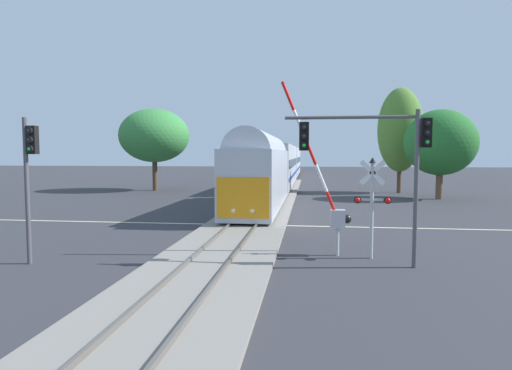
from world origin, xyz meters
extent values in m
plane|color=#333338|center=(0.00, 0.00, 0.00)|extent=(220.00, 220.00, 0.00)
cube|color=beige|center=(0.00, 0.00, 0.00)|extent=(44.00, 0.20, 0.01)
cube|color=gray|center=(0.00, 0.00, 0.09)|extent=(4.40, 80.00, 0.18)
cube|color=#56514C|center=(-0.72, 0.00, 0.25)|extent=(0.10, 80.00, 0.14)
cube|color=#56514C|center=(0.72, 0.00, 0.25)|extent=(0.10, 80.00, 0.14)
cube|color=#B2B7C1|center=(0.00, 6.63, 2.27)|extent=(3.00, 16.45, 3.90)
cube|color=orange|center=(0.00, -1.61, 1.69)|extent=(2.76, 0.08, 2.15)
cylinder|color=#B2B7C1|center=(0.00, 6.63, 4.10)|extent=(2.76, 14.80, 2.76)
sphere|color=#F4F2CC|center=(-0.50, -1.62, 1.00)|extent=(0.24, 0.24, 0.24)
sphere|color=#F4F2CC|center=(0.50, -1.62, 1.00)|extent=(0.24, 0.24, 0.24)
cube|color=silver|center=(0.00, 27.71, 2.62)|extent=(3.00, 23.89, 4.60)
cube|color=black|center=(1.51, 27.71, 2.92)|extent=(0.04, 21.50, 0.90)
cube|color=#193899|center=(1.52, 27.71, 1.47)|extent=(0.04, 21.98, 0.36)
cube|color=silver|center=(0.00, 52.50, 2.62)|extent=(3.00, 23.89, 4.60)
cube|color=black|center=(1.51, 52.50, 2.92)|extent=(0.04, 21.50, 0.90)
cube|color=#193899|center=(1.52, 52.50, 1.47)|extent=(0.04, 21.98, 0.36)
cylinder|color=#B7B7BC|center=(4.54, -6.81, 0.55)|extent=(0.14, 0.14, 1.10)
cube|color=#B7B7BC|center=(4.54, -6.81, 1.45)|extent=(0.56, 0.40, 0.70)
sphere|color=black|center=(4.89, -6.81, 1.45)|extent=(0.36, 0.36, 0.36)
cylinder|color=red|center=(4.32, -6.81, 1.97)|extent=(0.54, 0.12, 1.10)
cylinder|color=white|center=(3.89, -6.81, 3.02)|extent=(0.54, 0.12, 1.10)
cylinder|color=red|center=(3.46, -6.81, 4.07)|extent=(0.54, 0.12, 1.10)
cylinder|color=white|center=(3.03, -6.81, 5.12)|extent=(0.54, 0.12, 1.10)
cylinder|color=red|center=(2.60, -6.81, 6.17)|extent=(0.54, 0.12, 1.10)
sphere|color=red|center=(2.38, -6.81, 6.70)|extent=(0.14, 0.14, 0.14)
cylinder|color=#B2B2B7|center=(5.78, -7.11, 1.81)|extent=(0.14, 0.14, 3.61)
cube|color=white|center=(5.78, -7.13, 3.26)|extent=(0.98, 0.05, 0.98)
cube|color=white|center=(5.78, -7.13, 3.26)|extent=(0.98, 0.05, 0.98)
cube|color=#B2B2B7|center=(5.78, -7.11, 2.24)|extent=(1.10, 0.08, 0.08)
cylinder|color=black|center=(5.23, -7.21, 2.24)|extent=(0.26, 0.18, 0.26)
cylinder|color=black|center=(6.33, -7.21, 2.24)|extent=(0.26, 0.18, 0.26)
sphere|color=red|center=(5.23, -7.31, 2.24)|extent=(0.20, 0.20, 0.20)
sphere|color=red|center=(6.33, -7.31, 2.24)|extent=(0.20, 0.20, 0.20)
cone|color=black|center=(5.78, -7.11, 3.73)|extent=(0.28, 0.28, 0.22)
cylinder|color=#4C4C51|center=(-6.58, -9.48, 2.63)|extent=(0.16, 0.16, 5.26)
cube|color=black|center=(-6.30, -9.48, 4.46)|extent=(0.34, 0.26, 1.00)
sphere|color=#262626|center=(-6.30, -9.63, 4.78)|extent=(0.20, 0.20, 0.20)
cylinder|color=black|center=(-6.30, -9.66, 4.78)|extent=(0.24, 0.10, 0.24)
sphere|color=#262626|center=(-6.30, -9.63, 4.46)|extent=(0.20, 0.20, 0.20)
cylinder|color=black|center=(-6.30, -9.66, 4.46)|extent=(0.24, 0.10, 0.24)
sphere|color=green|center=(-6.30, -9.63, 4.14)|extent=(0.20, 0.20, 0.20)
cylinder|color=black|center=(-6.30, -9.66, 4.14)|extent=(0.24, 0.10, 0.24)
cylinder|color=#4C4C51|center=(7.09, -8.32, 2.74)|extent=(0.16, 0.16, 5.48)
cube|color=black|center=(7.37, -8.32, 4.68)|extent=(0.34, 0.26, 1.00)
sphere|color=#262626|center=(7.37, -8.47, 5.00)|extent=(0.20, 0.20, 0.20)
cylinder|color=black|center=(7.37, -8.50, 5.00)|extent=(0.24, 0.10, 0.24)
sphere|color=#262626|center=(7.37, -8.47, 4.68)|extent=(0.20, 0.20, 0.20)
cylinder|color=black|center=(7.37, -8.50, 4.68)|extent=(0.24, 0.10, 0.24)
sphere|color=green|center=(7.37, -8.47, 4.36)|extent=(0.20, 0.20, 0.20)
cylinder|color=black|center=(7.37, -8.50, 4.36)|extent=(0.24, 0.10, 0.24)
cylinder|color=#4C4C51|center=(4.82, -8.32, 5.23)|extent=(4.53, 0.12, 0.12)
cube|color=black|center=(3.23, -8.32, 4.58)|extent=(0.34, 0.26, 1.00)
sphere|color=#262626|center=(3.23, -8.47, 4.90)|extent=(0.20, 0.20, 0.20)
cylinder|color=black|center=(3.23, -8.50, 4.90)|extent=(0.24, 0.10, 0.24)
sphere|color=#262626|center=(3.23, -8.47, 4.58)|extent=(0.20, 0.20, 0.20)
cylinder|color=black|center=(3.23, -8.50, 4.58)|extent=(0.24, 0.10, 0.24)
sphere|color=green|center=(3.23, -8.47, 4.26)|extent=(0.20, 0.20, 0.20)
cylinder|color=black|center=(3.23, -8.50, 4.26)|extent=(0.24, 0.10, 0.24)
cylinder|color=#4C3828|center=(12.41, 21.50, 1.60)|extent=(0.42, 0.42, 3.20)
ellipsoid|color=#4C7A2D|center=(12.41, 21.50, 6.36)|extent=(4.44, 4.44, 8.41)
cylinder|color=#4C3828|center=(-13.10, 21.19, 1.88)|extent=(0.52, 0.52, 3.77)
ellipsoid|color=#38843D|center=(-13.10, 21.19, 5.90)|extent=(7.43, 7.43, 5.69)
cylinder|color=brown|center=(14.67, 15.69, 1.40)|extent=(0.57, 0.57, 2.81)
ellipsoid|color=#236628|center=(14.67, 15.69, 4.94)|extent=(6.12, 6.12, 5.70)
camera|label=1|loc=(3.44, -23.82, 3.97)|focal=30.52mm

